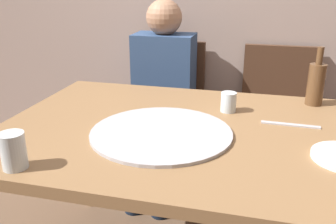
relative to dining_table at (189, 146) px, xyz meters
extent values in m
cube|color=olive|center=(0.00, 0.00, 0.06)|extent=(1.45, 1.01, 0.04)
cylinder|color=olive|center=(-0.66, 0.44, -0.32)|extent=(0.06, 0.06, 0.71)
cylinder|color=#ADADB2|center=(-0.09, -0.08, 0.08)|extent=(0.52, 0.52, 0.01)
cylinder|color=brown|center=(0.49, 0.41, 0.17)|extent=(0.07, 0.07, 0.18)
cylinder|color=brown|center=(0.49, 0.41, 0.30)|extent=(0.03, 0.03, 0.08)
cylinder|color=silver|center=(-0.45, -0.43, 0.13)|extent=(0.07, 0.07, 0.11)
cylinder|color=silver|center=(0.12, 0.22, 0.12)|extent=(0.07, 0.07, 0.08)
cube|color=#B7B7BC|center=(0.37, 0.12, 0.08)|extent=(0.22, 0.03, 0.01)
cube|color=#472D1E|center=(-0.32, 0.82, -0.22)|extent=(0.44, 0.44, 0.05)
cube|color=#472D1E|center=(-0.32, 1.02, 0.00)|extent=(0.44, 0.04, 0.45)
cylinder|color=#472D1E|center=(-0.13, 0.63, -0.46)|extent=(0.04, 0.04, 0.42)
cylinder|color=#472D1E|center=(-0.51, 0.63, -0.46)|extent=(0.04, 0.04, 0.42)
cylinder|color=#472D1E|center=(-0.13, 1.01, -0.46)|extent=(0.04, 0.04, 0.42)
cylinder|color=#472D1E|center=(-0.51, 1.01, -0.46)|extent=(0.04, 0.04, 0.42)
cube|color=#472D1E|center=(0.36, 0.82, -0.22)|extent=(0.44, 0.44, 0.05)
cube|color=#472D1E|center=(0.36, 1.02, 0.00)|extent=(0.44, 0.04, 0.45)
cylinder|color=#472D1E|center=(0.55, 0.63, -0.46)|extent=(0.04, 0.04, 0.42)
cylinder|color=#472D1E|center=(0.17, 0.63, -0.46)|extent=(0.04, 0.04, 0.42)
cylinder|color=#472D1E|center=(0.55, 1.01, -0.46)|extent=(0.04, 0.04, 0.42)
cylinder|color=#472D1E|center=(0.17, 1.01, -0.46)|extent=(0.04, 0.04, 0.42)
cube|color=navy|center=(-0.32, 0.84, 0.04)|extent=(0.36, 0.22, 0.52)
sphere|color=#A87A5B|center=(-0.32, 0.84, 0.39)|extent=(0.21, 0.21, 0.21)
cylinder|color=black|center=(-0.24, 0.64, -0.22)|extent=(0.12, 0.40, 0.12)
cylinder|color=black|center=(-0.40, 0.64, -0.22)|extent=(0.12, 0.40, 0.12)
cylinder|color=black|center=(-0.24, 0.44, -0.45)|extent=(0.11, 0.11, 0.45)
cylinder|color=black|center=(-0.40, 0.44, -0.45)|extent=(0.11, 0.11, 0.45)
camera|label=1|loc=(0.24, -1.26, 0.61)|focal=39.11mm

